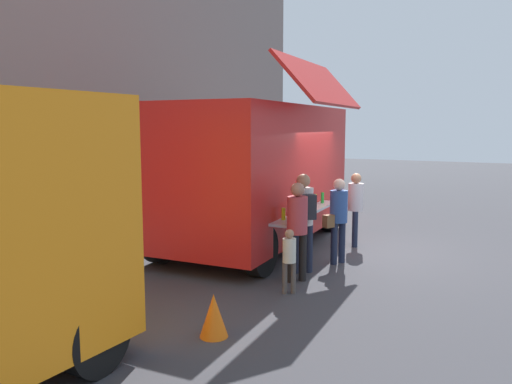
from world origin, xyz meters
name	(u,v)px	position (x,y,z in m)	size (l,w,h in m)	color
ground_plane	(348,249)	(0.00, 0.00, 0.00)	(60.00, 60.00, 0.00)	#38383D
curb_strip	(22,271)	(-4.51, 4.56, 0.07)	(28.00, 1.60, 0.15)	#9E998E
food_truck_main	(258,170)	(-0.50, 1.94, 1.66)	(5.77, 3.46, 3.91)	red
traffic_cone_orange	(214,315)	(-5.15, 0.15, 0.28)	(0.36, 0.36, 0.55)	orange
trash_bin	(252,194)	(3.61, 4.26, 0.50)	(0.60, 0.60, 1.00)	#2C6535
customer_front_ordering	(338,214)	(-1.17, -0.13, 0.97)	(0.52, 0.39, 1.64)	#1D243B
customer_mid_with_backpack	(303,213)	(-2.07, 0.21, 1.09)	(0.57, 0.52, 1.79)	#1C2237
customer_rear_waiting	(297,223)	(-2.58, 0.12, 1.01)	(0.34, 0.34, 1.69)	black
customer_extra_browsing	(356,203)	(0.38, -0.02, 0.96)	(0.33, 0.33, 1.61)	#1D243A
child_near_queue	(289,255)	(-3.21, -0.02, 0.62)	(0.21, 0.21, 1.03)	#4F4842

